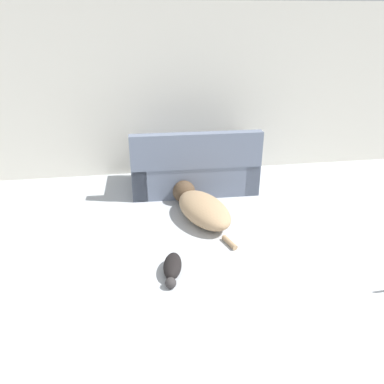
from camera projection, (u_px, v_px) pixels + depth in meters
wall_back at (160, 94)px, 5.55m from camera, size 7.98×0.06×2.48m
couch at (193, 169)px, 5.38m from camera, size 1.77×0.95×0.92m
dog at (200, 207)px, 4.62m from camera, size 0.77×1.43×0.30m
cat at (172, 267)px, 3.62m from camera, size 0.25×0.58×0.16m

